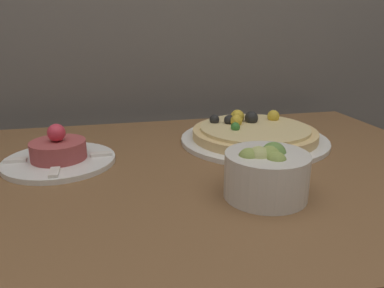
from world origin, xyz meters
name	(u,v)px	position (x,y,z in m)	size (l,w,h in m)	color
dining_table	(198,230)	(0.00, 0.36, 0.66)	(1.04, 0.73, 0.79)	brown
pizza_plate	(254,134)	(0.16, 0.49, 0.81)	(0.33, 0.33, 0.06)	white
tartare_plate	(59,155)	(-0.26, 0.44, 0.81)	(0.21, 0.21, 0.08)	white
small_bowl	(266,172)	(0.07, 0.22, 0.83)	(0.13, 0.13, 0.09)	silver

